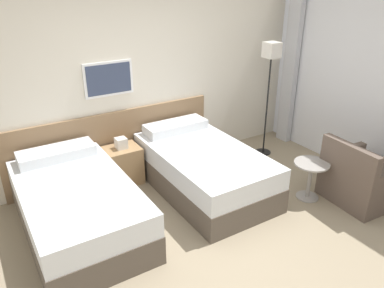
{
  "coord_description": "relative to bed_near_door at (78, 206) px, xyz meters",
  "views": [
    {
      "loc": [
        -2.01,
        -2.61,
        2.59
      ],
      "look_at": [
        0.15,
        0.86,
        0.73
      ],
      "focal_mm": 35.0,
      "sensor_mm": 36.0,
      "label": 1
    }
  ],
  "objects": [
    {
      "name": "nightstand",
      "position": [
        0.81,
        0.72,
        -0.03
      ],
      "size": [
        0.46,
        0.38,
        0.65
      ],
      "color": "#9E7A51",
      "rests_on": "ground_plane"
    },
    {
      "name": "bed_near_door",
      "position": [
        0.0,
        0.0,
        0.0
      ],
      "size": [
        1.1,
        1.92,
        0.71
      ],
      "color": "brown",
      "rests_on": "ground_plane"
    },
    {
      "name": "side_table",
      "position": [
        2.64,
        -0.87,
        0.04
      ],
      "size": [
        0.43,
        0.43,
        0.49
      ],
      "color": "gray",
      "rests_on": "ground_plane"
    },
    {
      "name": "ground_plane",
      "position": [
        1.27,
        -0.93,
        -0.3
      ],
      "size": [
        16.0,
        16.0,
        0.0
      ],
      "primitive_type": "plane",
      "color": "gray"
    },
    {
      "name": "bed_near_window",
      "position": [
        1.62,
        0.0,
        0.0
      ],
      "size": [
        1.1,
        1.92,
        0.71
      ],
      "color": "brown",
      "rests_on": "ground_plane"
    },
    {
      "name": "floor_lamp",
      "position": [
        3.04,
        0.41,
        1.09
      ],
      "size": [
        0.24,
        0.24,
        1.72
      ],
      "color": "black",
      "rests_on": "ground_plane"
    },
    {
      "name": "armchair",
      "position": [
        3.15,
        -1.24,
        -0.04
      ],
      "size": [
        0.85,
        0.83,
        0.82
      ],
      "rotation": [
        0.0,
        0.0,
        1.5
      ],
      "color": "brown",
      "rests_on": "ground_plane"
    },
    {
      "name": "wall_headboard",
      "position": [
        1.24,
        1.01,
        1.0
      ],
      "size": [
        10.0,
        0.1,
        2.7
      ],
      "color": "beige",
      "rests_on": "ground_plane"
    }
  ]
}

